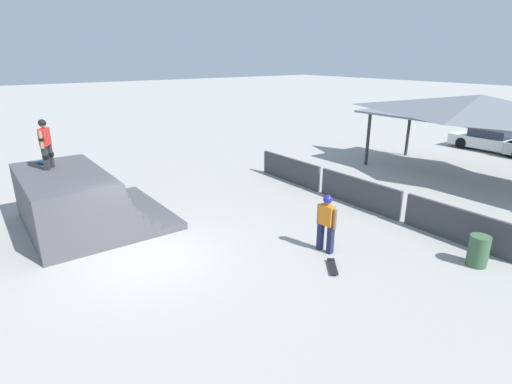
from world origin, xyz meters
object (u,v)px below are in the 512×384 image
Objects in this scene: skater_on_deck at (45,141)px; parked_car_white at (491,141)px; skateboard_on_deck at (45,163)px; skateboard_on_ground at (332,266)px; bystander_walking at (327,219)px; trash_bin at (478,251)px.

skater_on_deck is 23.11m from parked_car_white.
skateboard_on_deck reaches higher than skateboard_on_ground.
skateboard_on_deck is 0.48× the size of bystander_walking.
skateboard_on_ground is 0.91× the size of trash_bin.
trash_bin is at bearing 72.67° from skater_on_deck.
skater_on_deck reaches higher than parked_car_white.
skateboard_on_deck is 9.93m from skateboard_on_ground.
skater_on_deck is at bearing -139.62° from trash_bin.
skateboard_on_deck reaches higher than parked_car_white.
parked_car_white is (4.21, 22.74, -1.31)m from skateboard_on_deck.
trash_bin is at bearing 17.88° from skateboard_on_deck.
parked_car_white is at bearing 113.44° from trash_bin.
bystander_walking is (6.81, 5.68, -1.77)m from skater_on_deck.
skateboard_on_deck is at bearing -98.63° from parked_car_white.
trash_bin is (10.45, 8.34, -1.49)m from skateboard_on_deck.
skater_on_deck is at bearing -19.73° from skateboard_on_deck.
skater_on_deck is 0.35× the size of parked_car_white.
skater_on_deck reaches higher than skateboard_on_deck.
skateboard_on_ground is (7.62, 5.13, -2.71)m from skater_on_deck.
skater_on_deck is 1.94× the size of skateboard_on_deck.
trash_bin is (9.79, 8.33, -2.34)m from skater_on_deck.
bystander_walking reaches higher than trash_bin.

